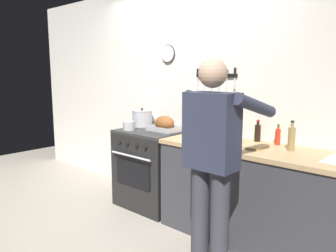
% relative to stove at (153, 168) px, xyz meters
% --- Properties ---
extents(ground_plane, '(8.00, 8.00, 0.00)m').
position_rel_stove_xyz_m(ground_plane, '(0.22, -0.99, -0.45)').
color(ground_plane, '#A89E8E').
extents(wall_back, '(6.00, 0.13, 2.60)m').
position_rel_stove_xyz_m(wall_back, '(0.22, 0.36, 0.85)').
color(wall_back, white).
rests_on(wall_back, ground).
extents(counter_block, '(2.03, 0.65, 0.90)m').
position_rel_stove_xyz_m(counter_block, '(1.43, 0.00, 0.01)').
color(counter_block, '#38383D').
rests_on(counter_block, ground).
extents(stove, '(0.76, 0.67, 0.90)m').
position_rel_stove_xyz_m(stove, '(0.00, 0.00, 0.00)').
color(stove, black).
rests_on(stove, ground).
extents(person_cook, '(0.51, 0.63, 1.66)m').
position_rel_stove_xyz_m(person_cook, '(1.30, -0.68, 0.50)').
color(person_cook, '#383842').
rests_on(person_cook, ground).
extents(roasting_pan, '(0.35, 0.26, 0.18)m').
position_rel_stove_xyz_m(roasting_pan, '(0.17, 0.02, 0.53)').
color(roasting_pan, '#B7B7BC').
rests_on(roasting_pan, stove).
extents(stock_pot, '(0.25, 0.25, 0.23)m').
position_rel_stove_xyz_m(stock_pot, '(-0.30, 0.12, 0.55)').
color(stock_pot, '#B7B7BC').
rests_on(stock_pot, stove).
extents(saucepan, '(0.14, 0.14, 0.10)m').
position_rel_stove_xyz_m(saucepan, '(-0.21, -0.17, 0.50)').
color(saucepan, '#B7B7BC').
rests_on(saucepan, stove).
extents(cutting_board, '(0.36, 0.24, 0.02)m').
position_rel_stove_xyz_m(cutting_board, '(1.21, -0.03, 0.46)').
color(cutting_board, tan).
rests_on(cutting_board, counter_block).
extents(bottle_vinegar, '(0.06, 0.06, 0.26)m').
position_rel_stove_xyz_m(bottle_vinegar, '(1.59, 0.07, 0.56)').
color(bottle_vinegar, '#997F4C').
rests_on(bottle_vinegar, counter_block).
extents(bottle_hot_sauce, '(0.05, 0.05, 0.19)m').
position_rel_stove_xyz_m(bottle_hot_sauce, '(1.40, 0.22, 0.53)').
color(bottle_hot_sauce, red).
rests_on(bottle_hot_sauce, counter_block).
extents(bottle_dish_soap, '(0.07, 0.07, 0.22)m').
position_rel_stove_xyz_m(bottle_dish_soap, '(1.03, 0.04, 0.54)').
color(bottle_dish_soap, '#338CCC').
rests_on(bottle_dish_soap, counter_block).
extents(bottle_wine_red, '(0.08, 0.08, 0.31)m').
position_rel_stove_xyz_m(bottle_wine_red, '(1.00, 0.13, 0.58)').
color(bottle_wine_red, '#47141E').
rests_on(bottle_wine_red, counter_block).
extents(bottle_cooking_oil, '(0.08, 0.08, 0.28)m').
position_rel_stove_xyz_m(bottle_cooking_oil, '(0.85, 0.13, 0.57)').
color(bottle_cooking_oil, gold).
rests_on(bottle_cooking_oil, counter_block).
extents(bottle_soy_sauce, '(0.06, 0.06, 0.21)m').
position_rel_stove_xyz_m(bottle_soy_sauce, '(1.19, 0.24, 0.54)').
color(bottle_soy_sauce, black).
rests_on(bottle_soy_sauce, counter_block).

